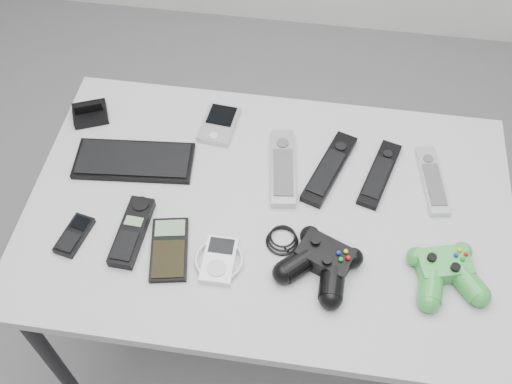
# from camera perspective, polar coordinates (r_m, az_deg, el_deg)

# --- Properties ---
(floor) EXTENTS (3.50, 3.50, 0.00)m
(floor) POSITION_cam_1_polar(r_m,az_deg,el_deg) (2.02, -0.91, -15.89)
(floor) COLOR slate
(floor) RESTS_ON ground
(desk) EXTENTS (1.13, 0.72, 0.75)m
(desk) POSITION_cam_1_polar(r_m,az_deg,el_deg) (1.44, 1.20, -3.00)
(desk) COLOR #9E9EA0
(desk) RESTS_ON floor
(pda_keyboard) EXTENTS (0.30, 0.15, 0.02)m
(pda_keyboard) POSITION_cam_1_polar(r_m,az_deg,el_deg) (1.49, -11.54, 2.98)
(pda_keyboard) COLOR black
(pda_keyboard) RESTS_ON desk
(dock_bracket) EXTENTS (0.11, 0.10, 0.05)m
(dock_bracket) POSITION_cam_1_polar(r_m,az_deg,el_deg) (1.61, -15.60, 7.49)
(dock_bracket) COLOR black
(dock_bracket) RESTS_ON desk
(pda) EXTENTS (0.09, 0.14, 0.02)m
(pda) POSITION_cam_1_polar(r_m,az_deg,el_deg) (1.54, -3.55, 6.48)
(pda) COLOR #ABABB2
(pda) RESTS_ON desk
(remote_silver_a) EXTENTS (0.09, 0.23, 0.02)m
(remote_silver_a) POSITION_cam_1_polar(r_m,az_deg,el_deg) (1.45, 2.58, 2.39)
(remote_silver_a) COLOR #ABABB2
(remote_silver_a) RESTS_ON desk
(remote_black_a) EXTENTS (0.12, 0.23, 0.02)m
(remote_black_a) POSITION_cam_1_polar(r_m,az_deg,el_deg) (1.46, 7.01, 2.28)
(remote_black_a) COLOR black
(remote_black_a) RESTS_ON desk
(remote_black_b) EXTENTS (0.10, 0.21, 0.02)m
(remote_black_b) POSITION_cam_1_polar(r_m,az_deg,el_deg) (1.47, 11.70, 1.72)
(remote_black_b) COLOR black
(remote_black_b) RESTS_ON desk
(remote_silver_b) EXTENTS (0.08, 0.20, 0.02)m
(remote_silver_b) POSITION_cam_1_polar(r_m,az_deg,el_deg) (1.49, 16.44, 1.10)
(remote_silver_b) COLOR silver
(remote_silver_b) RESTS_ON desk
(mobile_phone) EXTENTS (0.07, 0.11, 0.02)m
(mobile_phone) POSITION_cam_1_polar(r_m,az_deg,el_deg) (1.40, -16.93, -3.94)
(mobile_phone) COLOR black
(mobile_phone) RESTS_ON desk
(cordless_handset) EXTENTS (0.06, 0.18, 0.03)m
(cordless_handset) POSITION_cam_1_polar(r_m,az_deg,el_deg) (1.37, -11.74, -3.70)
(cordless_handset) COLOR black
(cordless_handset) RESTS_ON desk
(calculator) EXTENTS (0.11, 0.17, 0.02)m
(calculator) POSITION_cam_1_polar(r_m,az_deg,el_deg) (1.33, -8.26, -5.40)
(calculator) COLOR black
(calculator) RESTS_ON desk
(mp3_player) EXTENTS (0.11, 0.11, 0.02)m
(mp3_player) POSITION_cam_1_polar(r_m,az_deg,el_deg) (1.31, -3.55, -6.45)
(mp3_player) COLOR white
(mp3_player) RESTS_ON desk
(controller_black) EXTENTS (0.32, 0.27, 0.05)m
(controller_black) POSITION_cam_1_polar(r_m,az_deg,el_deg) (1.29, 6.25, -6.59)
(controller_black) COLOR black
(controller_black) RESTS_ON desk
(controller_green) EXTENTS (0.19, 0.20, 0.05)m
(controller_green) POSITION_cam_1_polar(r_m,az_deg,el_deg) (1.33, 17.64, -7.20)
(controller_green) COLOR #267E22
(controller_green) RESTS_ON desk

